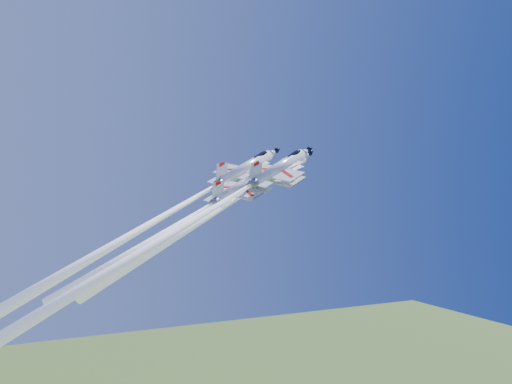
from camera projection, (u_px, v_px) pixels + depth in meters
name	position (u px, v px, depth m)	size (l,w,h in m)	color
jet_lead	(222.00, 207.00, 93.65)	(38.28, 18.92, 33.29)	white
jet_left	(158.00, 219.00, 93.05)	(46.17, 22.77, 45.06)	white
jet_right	(181.00, 228.00, 84.27)	(46.81, 23.06, 47.33)	white
jet_slot	(186.00, 220.00, 90.23)	(34.07, 16.84, 29.65)	white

